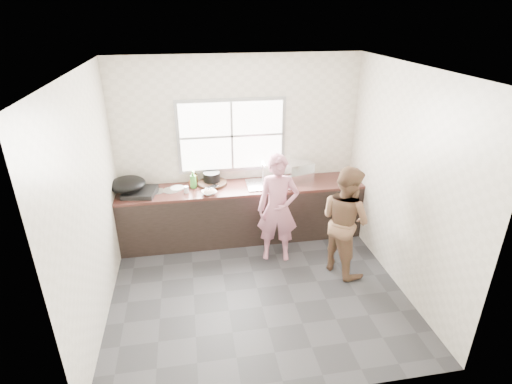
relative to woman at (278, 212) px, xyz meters
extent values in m
cube|color=#2C2C2E|center=(-0.40, -0.66, -0.72)|extent=(3.60, 3.20, 0.01)
cube|color=silver|center=(-0.40, -0.66, 1.99)|extent=(3.60, 3.20, 0.01)
cube|color=beige|center=(-0.40, 0.95, 0.63)|extent=(3.60, 0.01, 2.70)
cube|color=beige|center=(-2.21, -0.66, 0.63)|extent=(0.01, 3.20, 2.70)
cube|color=beige|center=(1.40, -0.66, 0.63)|extent=(0.01, 3.20, 2.70)
cube|color=beige|center=(-0.40, -2.26, 0.63)|extent=(3.60, 0.01, 2.70)
cube|color=black|center=(-0.40, 0.63, -0.31)|extent=(3.60, 0.62, 0.82)
cube|color=#3D1E19|center=(-0.40, 0.63, 0.12)|extent=(3.60, 0.64, 0.04)
cube|color=silver|center=(-0.05, 0.63, 0.15)|extent=(0.55, 0.45, 0.02)
cylinder|color=silver|center=(-0.05, 0.83, 0.29)|extent=(0.02, 0.02, 0.30)
cube|color=#9EA0A5|center=(-0.50, 0.93, 0.83)|extent=(1.60, 0.05, 1.10)
cube|color=white|center=(-0.50, 0.91, 0.83)|extent=(1.50, 0.01, 1.00)
imported|color=#BF7287|center=(0.00, 0.00, 0.00)|extent=(0.59, 0.45, 1.44)
imported|color=brown|center=(0.80, -0.42, 0.03)|extent=(0.81, 0.89, 1.49)
cylinder|color=black|center=(-0.83, 0.77, 0.16)|extent=(0.55, 0.55, 0.04)
cube|color=silver|center=(-0.84, 0.59, 0.18)|extent=(0.21, 0.19, 0.01)
imported|color=white|center=(-0.90, 0.44, 0.17)|extent=(0.27, 0.27, 0.05)
imported|color=silver|center=(0.12, 0.65, 0.17)|extent=(0.24, 0.24, 0.06)
imported|color=silver|center=(0.26, 0.42, 0.17)|extent=(0.23, 0.23, 0.06)
cylinder|color=black|center=(-0.83, 0.81, 0.23)|extent=(0.30, 0.30, 0.18)
cylinder|color=white|center=(-1.34, 0.71, 0.15)|extent=(0.24, 0.24, 0.02)
imported|color=green|center=(-1.11, 0.70, 0.27)|extent=(0.13, 0.13, 0.26)
imported|color=#3E260F|center=(-1.09, 0.86, 0.23)|extent=(0.10, 0.10, 0.18)
imported|color=#4D2413|center=(-1.12, 0.75, 0.22)|extent=(0.15, 0.15, 0.15)
cylinder|color=silver|center=(-1.22, 0.55, 0.19)|extent=(0.08, 0.08, 0.09)
cube|color=black|center=(-1.86, 0.61, 0.17)|extent=(0.50, 0.50, 0.06)
ellipsoid|color=black|center=(-2.02, 0.63, 0.30)|extent=(0.61, 0.61, 0.19)
cube|color=silver|center=(0.49, 0.72, 0.28)|extent=(0.41, 0.32, 0.28)
cylinder|color=#B0B3B7|center=(-1.63, 0.65, 0.15)|extent=(0.25, 0.25, 0.01)
cylinder|color=silver|center=(-1.43, 0.65, 0.15)|extent=(0.28, 0.28, 0.01)
camera|label=1|loc=(-1.12, -4.71, 2.53)|focal=28.00mm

